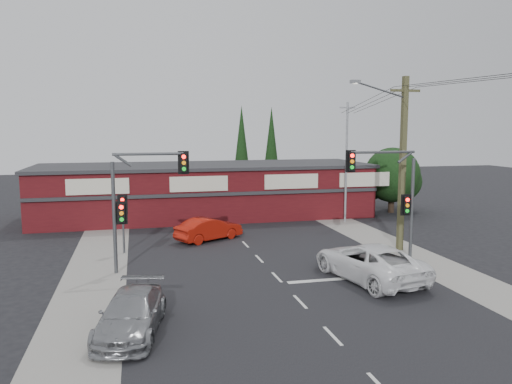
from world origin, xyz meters
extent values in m
plane|color=black|center=(0.00, 0.00, 0.00)|extent=(120.00, 120.00, 0.00)
cube|color=black|center=(0.00, 5.00, 0.01)|extent=(14.00, 70.00, 0.01)
cube|color=gray|center=(-8.50, 5.00, 0.01)|extent=(3.00, 70.00, 0.02)
cube|color=gray|center=(8.50, 5.00, 0.01)|extent=(3.00, 70.00, 0.02)
cube|color=silver|center=(3.50, -1.50, 0.01)|extent=(6.50, 0.35, 0.01)
imported|color=white|center=(4.13, -1.86, 0.86)|extent=(4.00, 6.65, 1.73)
imported|color=gray|center=(-6.71, -5.62, 0.70)|extent=(2.88, 5.15, 1.41)
imported|color=#AA170A|center=(-2.00, 8.18, 0.73)|extent=(4.62, 3.50, 1.46)
cube|color=silver|center=(0.00, -7.53, 0.01)|extent=(0.12, 1.60, 0.01)
cube|color=silver|center=(0.00, -4.04, 0.01)|extent=(0.12, 1.60, 0.01)
cube|color=silver|center=(0.00, -0.55, 0.01)|extent=(0.12, 1.60, 0.01)
cube|color=silver|center=(0.00, 2.94, 0.01)|extent=(0.12, 1.60, 0.01)
cube|color=silver|center=(0.00, 6.43, 0.01)|extent=(0.12, 1.60, 0.01)
cube|color=silver|center=(0.00, 9.92, 0.01)|extent=(0.12, 1.60, 0.01)
cube|color=silver|center=(0.00, 13.41, 0.01)|extent=(0.12, 1.60, 0.01)
cube|color=silver|center=(0.00, 16.90, 0.01)|extent=(0.12, 1.60, 0.01)
cube|color=silver|center=(0.00, 20.39, 0.01)|extent=(0.12, 1.60, 0.01)
cube|color=silver|center=(0.00, 23.88, 0.01)|extent=(0.12, 1.60, 0.01)
cube|color=#460E12|center=(-1.00, 17.00, 2.00)|extent=(26.00, 8.00, 4.00)
cube|color=#2D2D30|center=(-1.00, 17.00, 4.10)|extent=(26.40, 8.40, 0.25)
cube|color=beige|center=(-9.00, 12.95, 3.10)|extent=(4.20, 0.12, 1.10)
cube|color=beige|center=(-2.00, 12.95, 3.10)|extent=(4.20, 0.12, 1.10)
cube|color=beige|center=(5.00, 12.95, 3.10)|extent=(4.20, 0.12, 1.10)
cube|color=beige|center=(11.00, 12.95, 3.10)|extent=(4.20, 0.12, 1.10)
cube|color=#2D2D30|center=(-1.00, 12.90, 2.30)|extent=(26.00, 0.15, 0.25)
cylinder|color=#2D2116|center=(14.50, 15.00, 0.90)|extent=(0.50, 0.50, 1.80)
sphere|color=black|center=(14.50, 15.00, 3.20)|extent=(4.60, 4.60, 4.60)
sphere|color=black|center=(16.00, 16.00, 2.50)|extent=(3.40, 3.40, 3.40)
sphere|color=black|center=(13.20, 16.40, 2.30)|extent=(2.80, 2.80, 2.80)
cylinder|color=#2D2116|center=(3.50, 24.00, 1.00)|extent=(0.24, 0.24, 2.00)
cone|color=black|center=(3.50, 24.00, 5.50)|extent=(1.80, 1.80, 7.50)
cylinder|color=#2D2116|center=(7.00, 26.00, 1.00)|extent=(0.24, 0.24, 2.00)
cone|color=black|center=(7.00, 26.00, 5.50)|extent=(1.80, 1.80, 7.50)
cylinder|color=#47494C|center=(-7.50, 2.00, 2.75)|extent=(0.18, 0.18, 5.50)
cylinder|color=#47494C|center=(-5.80, 2.00, 5.85)|extent=(3.40, 0.14, 0.14)
cylinder|color=#47494C|center=(-6.99, 2.00, 5.55)|extent=(0.82, 0.14, 0.63)
cube|color=black|center=(-4.10, 2.00, 5.40)|extent=(0.32, 0.22, 0.95)
cube|color=black|center=(-4.10, 2.07, 5.40)|extent=(0.55, 0.04, 1.15)
cylinder|color=#FF0C07|center=(-4.10, 1.87, 5.70)|extent=(0.20, 0.06, 0.20)
cylinder|color=orange|center=(-4.10, 1.87, 5.40)|extent=(0.20, 0.06, 0.20)
cylinder|color=#0CE526|center=(-4.10, 1.87, 5.10)|extent=(0.20, 0.06, 0.20)
cube|color=black|center=(-7.15, 2.00, 3.00)|extent=(0.32, 0.22, 0.95)
cube|color=black|center=(-7.15, 2.07, 3.00)|extent=(0.55, 0.04, 1.15)
cylinder|color=#FF0C07|center=(-7.15, 1.87, 3.30)|extent=(0.20, 0.06, 0.20)
cylinder|color=orange|center=(-7.15, 1.87, 3.00)|extent=(0.20, 0.06, 0.20)
cylinder|color=#0CE526|center=(-7.15, 1.87, 2.70)|extent=(0.20, 0.06, 0.20)
cylinder|color=#47494C|center=(8.00, 1.00, 2.75)|extent=(0.18, 0.18, 5.50)
cylinder|color=#47494C|center=(6.20, 1.00, 5.85)|extent=(3.60, 0.14, 0.14)
cylinder|color=#47494C|center=(7.46, 1.00, 5.55)|extent=(0.82, 0.14, 0.63)
cube|color=black|center=(4.40, 1.00, 5.40)|extent=(0.32, 0.22, 0.95)
cube|color=black|center=(4.40, 1.07, 5.40)|extent=(0.55, 0.04, 1.15)
cylinder|color=#FF0C07|center=(4.40, 0.87, 5.70)|extent=(0.20, 0.06, 0.20)
cylinder|color=orange|center=(4.40, 0.87, 5.40)|extent=(0.20, 0.06, 0.20)
cylinder|color=#0CE526|center=(4.40, 0.87, 5.10)|extent=(0.20, 0.06, 0.20)
cube|color=black|center=(7.65, 1.00, 3.00)|extent=(0.32, 0.22, 0.95)
cube|color=black|center=(7.65, 1.07, 3.00)|extent=(0.55, 0.04, 1.15)
cylinder|color=#FF0C07|center=(7.65, 0.87, 3.30)|extent=(0.20, 0.06, 0.20)
cylinder|color=orange|center=(7.65, 0.87, 3.00)|extent=(0.20, 0.06, 0.20)
cylinder|color=#0CE526|center=(7.65, 0.87, 2.70)|extent=(0.20, 0.06, 0.20)
cylinder|color=#47494C|center=(-7.20, 6.00, 1.50)|extent=(0.12, 0.12, 3.00)
cube|color=black|center=(-7.20, 6.00, 2.80)|extent=(0.32, 0.22, 0.95)
cube|color=black|center=(-7.20, 6.07, 2.80)|extent=(0.55, 0.04, 1.15)
cylinder|color=#FF0C07|center=(-7.20, 5.87, 3.10)|extent=(0.20, 0.06, 0.20)
cylinder|color=orange|center=(-7.20, 5.87, 2.80)|extent=(0.20, 0.06, 0.20)
cylinder|color=#0CE526|center=(-7.20, 5.87, 2.50)|extent=(0.20, 0.06, 0.20)
cube|color=brown|center=(8.50, 3.00, 5.00)|extent=(0.30, 0.30, 10.00)
cube|color=brown|center=(8.50, 3.00, 9.20)|extent=(1.80, 0.14, 0.14)
cylinder|color=#47494C|center=(6.90, 2.85, 9.20)|extent=(3.23, 0.39, 0.89)
cube|color=slate|center=(5.30, 2.70, 9.60)|extent=(0.55, 0.25, 0.18)
cylinder|color=silver|center=(5.30, 2.70, 9.50)|extent=(0.28, 0.28, 0.05)
cylinder|color=gray|center=(9.00, 12.00, 4.50)|extent=(0.16, 0.16, 9.00)
cube|color=gray|center=(9.00, 12.00, 8.60)|extent=(1.20, 0.10, 0.10)
cylinder|color=black|center=(8.15, 7.50, 8.80)|extent=(0.73, 9.01, 1.22)
cylinder|color=black|center=(8.75, 7.50, 8.80)|extent=(0.52, 9.00, 1.22)
cylinder|color=black|center=(9.34, 7.50, 8.80)|extent=(0.31, 9.00, 1.22)
camera|label=1|loc=(-6.41, -22.80, 7.10)|focal=35.00mm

